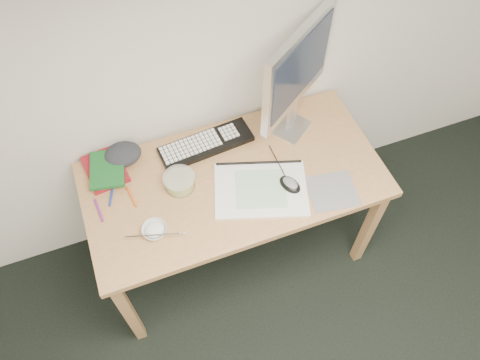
% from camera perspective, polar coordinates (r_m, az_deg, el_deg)
% --- Properties ---
extents(desk, '(1.40, 0.70, 0.75)m').
position_cam_1_polar(desk, '(2.26, -0.73, -0.91)').
color(desk, tan).
rests_on(desk, ground).
extents(mousepad, '(0.25, 0.23, 0.00)m').
position_cam_1_polar(mousepad, '(2.19, 11.19, -1.33)').
color(mousepad, slate).
rests_on(mousepad, desk).
extents(sketchpad, '(0.50, 0.42, 0.01)m').
position_cam_1_polar(sketchpad, '(2.15, 2.54, -1.15)').
color(sketchpad, silver).
rests_on(sketchpad, desk).
extents(keyboard, '(0.47, 0.19, 0.03)m').
position_cam_1_polar(keyboard, '(2.30, -4.16, 4.37)').
color(keyboard, black).
rests_on(keyboard, desk).
extents(monitor, '(0.45, 0.32, 0.60)m').
position_cam_1_polar(monitor, '(2.12, 7.01, 13.04)').
color(monitor, silver).
rests_on(monitor, desk).
extents(mouse, '(0.11, 0.13, 0.04)m').
position_cam_1_polar(mouse, '(2.15, 6.14, -0.36)').
color(mouse, black).
rests_on(mouse, sketchpad).
extents(rice_bowl, '(0.14, 0.14, 0.03)m').
position_cam_1_polar(rice_bowl, '(2.06, -10.37, -6.06)').
color(rice_bowl, silver).
rests_on(rice_bowl, desk).
extents(chopsticks, '(0.25, 0.09, 0.02)m').
position_cam_1_polar(chopsticks, '(2.03, -10.37, -6.61)').
color(chopsticks, silver).
rests_on(chopsticks, rice_bowl).
extents(fruit_tub, '(0.18, 0.18, 0.07)m').
position_cam_1_polar(fruit_tub, '(2.15, -7.38, -0.21)').
color(fruit_tub, '#D1CB49').
rests_on(fruit_tub, desk).
extents(book_red, '(0.20, 0.25, 0.02)m').
position_cam_1_polar(book_red, '(2.29, -16.11, 1.28)').
color(book_red, maroon).
rests_on(book_red, desk).
extents(book_green, '(0.19, 0.24, 0.02)m').
position_cam_1_polar(book_green, '(2.26, -15.90, 1.29)').
color(book_green, '#175C23').
rests_on(book_green, book_red).
extents(cloth_lump, '(0.18, 0.17, 0.06)m').
position_cam_1_polar(cloth_lump, '(2.30, -14.12, 3.05)').
color(cloth_lump, '#23262A').
rests_on(cloth_lump, desk).
extents(pencil_pink, '(0.18, 0.05, 0.01)m').
position_cam_1_polar(pencil_pink, '(2.18, -1.97, -0.03)').
color(pencil_pink, pink).
rests_on(pencil_pink, desk).
extents(pencil_tan, '(0.12, 0.11, 0.01)m').
position_cam_1_polar(pencil_tan, '(2.22, -1.88, 1.40)').
color(pencil_tan, tan).
rests_on(pencil_tan, desk).
extents(pencil_black, '(0.20, 0.06, 0.01)m').
position_cam_1_polar(pencil_black, '(2.21, 1.25, 1.22)').
color(pencil_black, black).
rests_on(pencil_black, desk).
extents(marker_blue, '(0.05, 0.12, 0.01)m').
position_cam_1_polar(marker_blue, '(2.21, -15.41, -1.75)').
color(marker_blue, '#1C3498').
rests_on(marker_blue, desk).
extents(marker_orange, '(0.03, 0.12, 0.01)m').
position_cam_1_polar(marker_orange, '(2.18, -13.09, -1.98)').
color(marker_orange, orange).
rests_on(marker_orange, desk).
extents(marker_purple, '(0.02, 0.13, 0.01)m').
position_cam_1_polar(marker_purple, '(2.18, -16.83, -3.55)').
color(marker_purple, '#80258A').
rests_on(marker_purple, desk).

